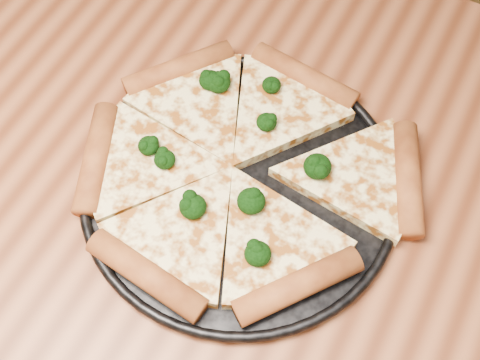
% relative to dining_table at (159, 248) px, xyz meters
% --- Properties ---
extents(dining_table, '(1.20, 0.90, 0.75)m').
position_rel_dining_table_xyz_m(dining_table, '(0.00, 0.00, 0.00)').
color(dining_table, brown).
rests_on(dining_table, ground).
extents(pizza_pan, '(0.34, 0.34, 0.02)m').
position_rel_dining_table_xyz_m(pizza_pan, '(0.07, 0.07, 0.10)').
color(pizza_pan, black).
rests_on(pizza_pan, dining_table).
extents(pizza, '(0.38, 0.33, 0.03)m').
position_rel_dining_table_xyz_m(pizza, '(0.06, 0.08, 0.11)').
color(pizza, '#F8E398').
rests_on(pizza, pizza_pan).
extents(broccoli_florets, '(0.20, 0.21, 0.02)m').
position_rel_dining_table_xyz_m(broccoli_florets, '(0.05, 0.09, 0.12)').
color(broccoli_florets, black).
rests_on(broccoli_florets, pizza).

